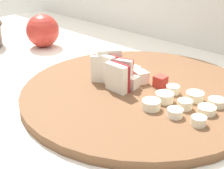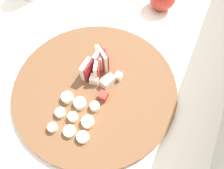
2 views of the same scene
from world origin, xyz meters
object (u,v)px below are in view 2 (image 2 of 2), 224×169
(apple_dice_pile, at_px, (105,83))
(banana_slice_rows, at_px, (75,115))
(apple_wedge_fan, at_px, (97,63))
(cutting_board, at_px, (95,87))

(apple_dice_pile, relative_size, banana_slice_rows, 0.81)
(apple_dice_pile, height_order, banana_slice_rows, apple_dice_pile)
(apple_wedge_fan, distance_m, banana_slice_rows, 0.14)
(apple_wedge_fan, height_order, banana_slice_rows, apple_wedge_fan)
(apple_dice_pile, bearing_deg, cutting_board, -58.91)
(apple_wedge_fan, relative_size, banana_slice_rows, 0.82)
(apple_dice_pile, bearing_deg, banana_slice_rows, -13.30)
(banana_slice_rows, bearing_deg, apple_dice_pile, 166.70)
(apple_dice_pile, xyz_separation_m, banana_slice_rows, (0.10, -0.02, -0.00))
(cutting_board, xyz_separation_m, apple_wedge_fan, (-0.05, -0.02, 0.03))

